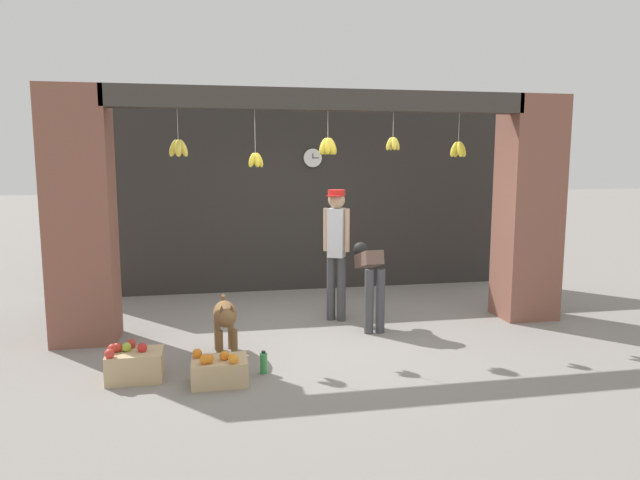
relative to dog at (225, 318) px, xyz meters
The scene contains 12 objects.
ground_plane 1.39m from the dog, 25.99° to the left, with size 60.00×60.00×0.00m, color gray.
shop_back_wall 3.43m from the dog, 68.83° to the left, with size 6.77×0.12×2.85m, color #2D2B28.
shop_pillar_left 2.04m from the dog, 150.48° to the left, with size 0.70×0.60×2.85m, color brown.
shop_pillar_right 4.14m from the dog, 12.62° to the left, with size 0.70×0.60×2.85m, color brown.
storefront_awning 2.65m from the dog, 30.51° to the left, with size 4.87×0.27×0.89m.
dog is the anchor object (origin of this frame).
shopkeeper 1.93m from the dog, 38.83° to the left, with size 0.31×0.31×1.69m.
worker_stooping 1.93m from the dog, 22.80° to the left, with size 0.25×0.78×1.01m.
fruit_crate_oranges 0.77m from the dog, 96.31° to the right, with size 0.51×0.37×0.32m.
fruit_crate_apples 1.02m from the dog, 152.11° to the right, with size 0.51×0.36×0.36m.
water_bottle 0.71m from the dog, 56.62° to the right, with size 0.07×0.07×0.22m.
wall_clock 3.71m from the dog, 63.96° to the left, with size 0.30×0.03×0.30m.
Camera 1 is at (-1.29, -6.41, 2.05)m, focal length 32.00 mm.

